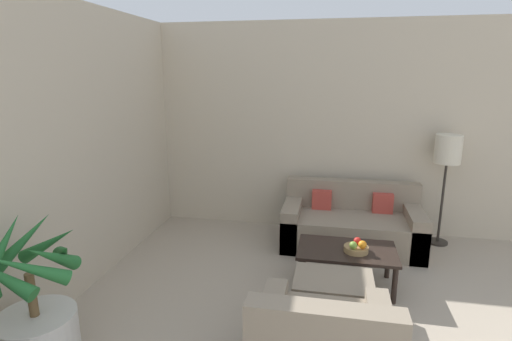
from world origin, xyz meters
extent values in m
cube|color=beige|center=(0.00, 5.86, 1.35)|extent=(8.00, 0.06, 2.70)
cylinder|color=brown|center=(-2.82, 2.67, 0.63)|extent=(0.06, 0.06, 0.31)
cone|color=#23662D|center=(-2.63, 2.67, 0.92)|extent=(0.10, 0.46, 0.36)
cone|color=#23662D|center=(-2.67, 2.83, 0.88)|extent=(0.41, 0.41, 0.30)
cone|color=#23662D|center=(-2.82, 2.88, 0.90)|extent=(0.47, 0.10, 0.33)
cone|color=#23662D|center=(-2.95, 2.80, 0.94)|extent=(0.37, 0.37, 0.40)
cone|color=#23662D|center=(-3.00, 2.67, 0.95)|extent=(0.10, 0.42, 0.41)
cone|color=#23662D|center=(-2.68, 2.53, 0.91)|extent=(0.40, 0.40, 0.34)
cube|color=gray|center=(-0.64, 5.26, 0.20)|extent=(1.63, 0.81, 0.39)
cube|color=gray|center=(-0.64, 5.59, 0.57)|extent=(1.63, 0.16, 0.35)
cube|color=gray|center=(-1.36, 5.26, 0.26)|extent=(0.20, 0.81, 0.51)
cube|color=gray|center=(0.07, 5.26, 0.26)|extent=(0.20, 0.81, 0.51)
cube|color=#B23D33|center=(-1.01, 5.47, 0.51)|extent=(0.24, 0.12, 0.24)
cube|color=#B23D33|center=(-0.27, 5.47, 0.51)|extent=(0.24, 0.12, 0.24)
cylinder|color=#2D2823|center=(0.43, 5.58, 0.01)|extent=(0.24, 0.24, 0.03)
cylinder|color=#2D2823|center=(0.43, 5.58, 0.52)|extent=(0.03, 0.03, 1.00)
cylinder|color=beige|center=(0.43, 5.58, 1.19)|extent=(0.30, 0.30, 0.34)
cylinder|color=black|center=(-1.15, 4.08, 0.18)|extent=(0.05, 0.05, 0.36)
cylinder|color=black|center=(-0.30, 4.08, 0.18)|extent=(0.05, 0.05, 0.36)
cylinder|color=black|center=(-1.15, 4.56, 0.18)|extent=(0.05, 0.05, 0.36)
cylinder|color=black|center=(-0.30, 4.56, 0.18)|extent=(0.05, 0.05, 0.36)
cube|color=black|center=(-0.73, 4.32, 0.38)|extent=(0.95, 0.58, 0.03)
cylinder|color=#997A4C|center=(-0.64, 4.28, 0.42)|extent=(0.23, 0.23, 0.06)
sphere|color=red|center=(-0.63, 4.32, 0.48)|extent=(0.07, 0.07, 0.07)
sphere|color=olive|center=(-0.67, 4.21, 0.48)|extent=(0.07, 0.07, 0.07)
sphere|color=orange|center=(-0.59, 4.24, 0.49)|extent=(0.08, 0.08, 0.08)
cube|color=gray|center=(-0.91, 2.60, 0.63)|extent=(0.89, 0.16, 0.38)
cube|color=gray|center=(-0.85, 3.73, 0.19)|extent=(0.66, 0.48, 0.38)
camera|label=1|loc=(-0.91, 0.63, 2.06)|focal=28.00mm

